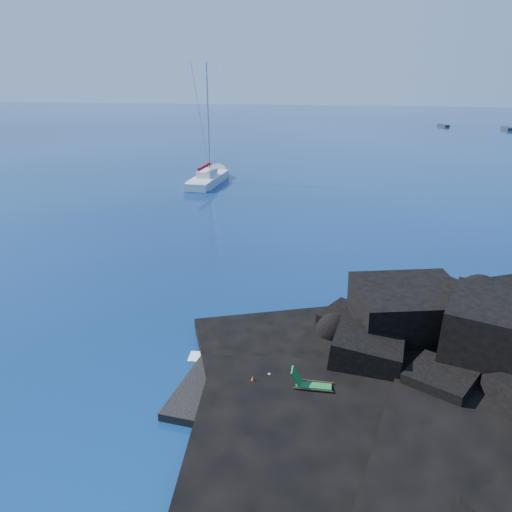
% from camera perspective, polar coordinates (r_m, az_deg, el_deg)
% --- Properties ---
extents(ground, '(400.00, 400.00, 0.00)m').
position_cam_1_polar(ground, '(22.35, -9.12, -14.94)').
color(ground, '#031333').
rests_on(ground, ground).
extents(headland, '(24.00, 24.00, 3.60)m').
position_cam_1_polar(headland, '(24.71, 24.28, -12.93)').
color(headland, black).
rests_on(headland, ground).
extents(beach, '(9.08, 6.86, 0.70)m').
position_cam_1_polar(beach, '(21.87, 2.98, -15.56)').
color(beach, black).
rests_on(beach, ground).
extents(surf_foam, '(10.00, 8.00, 0.06)m').
position_cam_1_polar(surf_foam, '(25.61, 5.41, -9.81)').
color(surf_foam, white).
rests_on(surf_foam, ground).
extents(sailboat, '(3.30, 13.43, 13.98)m').
position_cam_1_polar(sailboat, '(62.15, -5.41, 8.28)').
color(sailboat, silver).
rests_on(sailboat, ground).
extents(deck_chair, '(1.67, 0.74, 1.14)m').
position_cam_1_polar(deck_chair, '(21.17, 6.63, -14.01)').
color(deck_chair, '#17682C').
rests_on(deck_chair, beach).
extents(towel, '(2.26, 1.77, 0.05)m').
position_cam_1_polar(towel, '(22.02, 0.29, -14.05)').
color(towel, silver).
rests_on(towel, beach).
extents(sunbather, '(1.93, 1.28, 0.26)m').
position_cam_1_polar(sunbather, '(21.94, 0.29, -13.72)').
color(sunbather, tan).
rests_on(sunbather, towel).
extents(marker_cone, '(0.34, 0.34, 0.49)m').
position_cam_1_polar(marker_cone, '(21.62, -0.38, -14.08)').
color(marker_cone, '#E7470C').
rests_on(marker_cone, beach).
extents(distant_boat_a, '(2.53, 4.23, 0.54)m').
position_cam_1_polar(distant_boat_a, '(137.63, 20.61, 13.67)').
color(distant_boat_a, black).
rests_on(distant_boat_a, ground).
extents(distant_boat_b, '(1.81, 5.07, 0.67)m').
position_cam_1_polar(distant_boat_b, '(135.59, 26.80, 12.74)').
color(distant_boat_b, black).
rests_on(distant_boat_b, ground).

